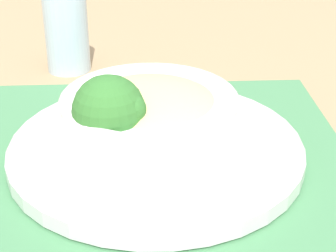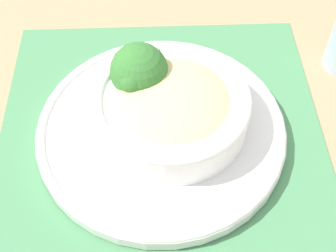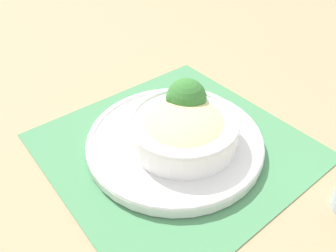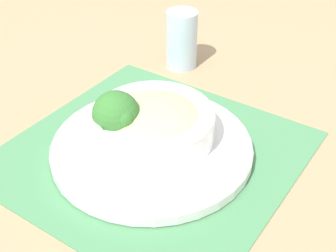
# 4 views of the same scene
# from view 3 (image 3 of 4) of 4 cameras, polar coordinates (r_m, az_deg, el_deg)

# --- Properties ---
(ground_plane) EXTENTS (4.00, 4.00, 0.00)m
(ground_plane) POSITION_cam_3_polar(r_m,az_deg,el_deg) (0.59, 1.19, -3.54)
(ground_plane) COLOR tan
(placemat) EXTENTS (0.44, 0.43, 0.00)m
(placemat) POSITION_cam_3_polar(r_m,az_deg,el_deg) (0.58, 1.19, -3.39)
(placemat) COLOR #4C8C59
(placemat) RESTS_ON ground_plane
(plate) EXTENTS (0.31, 0.31, 0.02)m
(plate) POSITION_cam_3_polar(r_m,az_deg,el_deg) (0.57, 1.21, -2.43)
(plate) COLOR white
(plate) RESTS_ON placemat
(bowl) EXTENTS (0.19, 0.19, 0.06)m
(bowl) POSITION_cam_3_polar(r_m,az_deg,el_deg) (0.55, 2.68, -0.24)
(bowl) COLOR white
(bowl) RESTS_ON plate
(broccoli_floret) EXTENTS (0.07, 0.07, 0.09)m
(broccoli_floret) POSITION_cam_3_polar(r_m,az_deg,el_deg) (0.58, 3.15, 4.76)
(broccoli_floret) COLOR #759E51
(broccoli_floret) RESTS_ON plate
(carrot_slice_near) EXTENTS (0.04, 0.04, 0.01)m
(carrot_slice_near) POSITION_cam_3_polar(r_m,az_deg,el_deg) (0.58, -4.09, -0.90)
(carrot_slice_near) COLOR orange
(carrot_slice_near) RESTS_ON plate
(carrot_slice_middle) EXTENTS (0.04, 0.04, 0.01)m
(carrot_slice_middle) POSITION_cam_3_polar(r_m,az_deg,el_deg) (0.57, -4.34, -2.09)
(carrot_slice_middle) COLOR orange
(carrot_slice_middle) RESTS_ON plate
(carrot_slice_far) EXTENTS (0.04, 0.04, 0.01)m
(carrot_slice_far) POSITION_cam_3_polar(r_m,az_deg,el_deg) (0.55, -4.00, -3.31)
(carrot_slice_far) COLOR orange
(carrot_slice_far) RESTS_ON plate
(carrot_slice_extra) EXTENTS (0.04, 0.04, 0.01)m
(carrot_slice_extra) POSITION_cam_3_polar(r_m,az_deg,el_deg) (0.54, -3.04, -4.42)
(carrot_slice_extra) COLOR orange
(carrot_slice_extra) RESTS_ON plate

